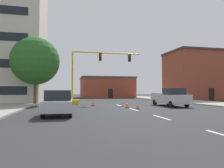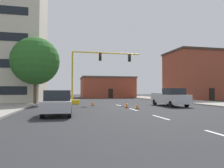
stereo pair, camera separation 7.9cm
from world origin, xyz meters
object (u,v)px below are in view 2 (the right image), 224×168
(traffic_signal_gantry, at_px, (83,86))
(traffic_cone_roadside_b, at_px, (127,105))
(pickup_truck_silver, at_px, (170,97))
(traffic_cone_roadside_c, at_px, (93,103))
(tree_left_near, at_px, (35,61))
(traffic_cone_roadside_a, at_px, (137,106))
(sedan_silver_near_left, at_px, (58,102))

(traffic_signal_gantry, xyz_separation_m, traffic_cone_roadside_b, (3.90, -6.87, -1.98))
(pickup_truck_silver, distance_m, traffic_cone_roadside_c, 8.71)
(traffic_cone_roadside_c, bearing_deg, traffic_signal_gantry, 106.12)
(traffic_signal_gantry, xyz_separation_m, traffic_cone_roadside_c, (0.94, -3.24, -1.99))
(tree_left_near, xyz_separation_m, traffic_cone_roadside_a, (10.36, -8.00, -5.07))
(traffic_cone_roadside_c, bearing_deg, traffic_cone_roadside_b, -50.74)
(pickup_truck_silver, relative_size, traffic_cone_roadside_a, 8.81)
(sedan_silver_near_left, distance_m, traffic_cone_roadside_c, 8.99)
(tree_left_near, distance_m, pickup_truck_silver, 16.65)
(traffic_cone_roadside_a, bearing_deg, sedan_silver_near_left, -154.07)
(sedan_silver_near_left, height_order, traffic_cone_roadside_a, sedan_silver_near_left)
(traffic_cone_roadside_b, distance_m, traffic_cone_roadside_c, 4.68)
(tree_left_near, bearing_deg, traffic_cone_roadside_c, -25.08)
(pickup_truck_silver, distance_m, traffic_cone_roadside_b, 5.62)
(pickup_truck_silver, xyz_separation_m, traffic_cone_roadside_c, (-8.38, 2.30, -0.67))
(traffic_cone_roadside_c, bearing_deg, pickup_truck_silver, -15.35)
(tree_left_near, bearing_deg, traffic_cone_roadside_b, -34.95)
(tree_left_near, distance_m, traffic_cone_roadside_c, 9.00)
(pickup_truck_silver, relative_size, traffic_cone_roadside_c, 8.90)
(tree_left_near, xyz_separation_m, traffic_cone_roadside_c, (6.73, -3.15, -5.07))
(traffic_signal_gantry, height_order, traffic_cone_roadside_b, traffic_signal_gantry)
(traffic_signal_gantry, xyz_separation_m, traffic_cone_roadside_a, (4.57, -8.10, -1.99))
(sedan_silver_near_left, xyz_separation_m, traffic_cone_roadside_b, (6.40, 4.67, -0.58))
(tree_left_near, height_order, pickup_truck_silver, tree_left_near)
(sedan_silver_near_left, xyz_separation_m, traffic_cone_roadside_a, (7.07, 3.44, -0.58))
(traffic_signal_gantry, relative_size, pickup_truck_silver, 1.81)
(traffic_signal_gantry, bearing_deg, tree_left_near, -179.08)
(sedan_silver_near_left, distance_m, traffic_cone_roadside_b, 7.94)
(tree_left_near, xyz_separation_m, pickup_truck_silver, (15.11, -5.45, -4.40))
(pickup_truck_silver, distance_m, traffic_cone_roadside_a, 5.43)
(traffic_signal_gantry, distance_m, traffic_cone_roadside_c, 3.92)
(pickup_truck_silver, xyz_separation_m, traffic_cone_roadside_b, (-5.42, -1.32, -0.66))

